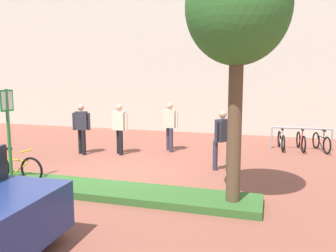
# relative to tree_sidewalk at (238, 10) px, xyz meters

# --- Properties ---
(ground_plane) EXTENTS (60.00, 60.00, 0.00)m
(ground_plane) POSITION_rel_tree_sidewalk_xyz_m (-3.34, 1.66, -3.89)
(ground_plane) COLOR brown
(building_facade) EXTENTS (28.00, 1.20, 10.00)m
(building_facade) POSITION_rel_tree_sidewalk_xyz_m (-3.34, 9.66, 1.11)
(building_facade) COLOR beige
(building_facade) RESTS_ON ground
(planter_strip) EXTENTS (7.00, 1.10, 0.16)m
(planter_strip) POSITION_rel_tree_sidewalk_xyz_m (-2.90, 0.03, -3.81)
(planter_strip) COLOR #336028
(planter_strip) RESTS_ON ground
(tree_sidewalk) EXTENTS (2.00, 2.00, 5.06)m
(tree_sidewalk) POSITION_rel_tree_sidewalk_xyz_m (0.00, 0.00, 0.00)
(tree_sidewalk) COLOR brown
(tree_sidewalk) RESTS_ON ground
(parking_sign_post) EXTENTS (0.09, 0.36, 2.36)m
(parking_sign_post) POSITION_rel_tree_sidewalk_xyz_m (-5.44, 0.03, -2.35)
(parking_sign_post) COLOR #2D7238
(parking_sign_post) RESTS_ON ground
(bike_at_sign) EXTENTS (1.68, 0.42, 0.86)m
(bike_at_sign) POSITION_rel_tree_sidewalk_xyz_m (-5.53, 0.27, -3.54)
(bike_at_sign) COLOR black
(bike_at_sign) RESTS_ON ground
(bike_rack_cluster) EXTENTS (2.11, 1.60, 0.83)m
(bike_rack_cluster) POSITION_rel_tree_sidewalk_xyz_m (1.75, 6.31, -3.55)
(bike_rack_cluster) COLOR #99999E
(bike_rack_cluster) RESTS_ON ground
(bollard_steel) EXTENTS (0.16, 0.16, 0.90)m
(bollard_steel) POSITION_rel_tree_sidewalk_xyz_m (-0.46, 4.53, -3.44)
(bollard_steel) COLOR #ADADB2
(bollard_steel) RESTS_ON ground
(person_casual_tan) EXTENTS (0.61, 0.38, 1.72)m
(person_casual_tan) POSITION_rel_tree_sidewalk_xyz_m (-2.75, 4.79, -2.91)
(person_casual_tan) COLOR #383342
(person_casual_tan) RESTS_ON ground
(person_shirt_white) EXTENTS (0.61, 0.32, 1.72)m
(person_shirt_white) POSITION_rel_tree_sidewalk_xyz_m (-4.23, 3.81, -2.91)
(person_shirt_white) COLOR black
(person_shirt_white) RESTS_ON ground
(person_suited_navy) EXTENTS (0.59, 0.33, 1.72)m
(person_suited_navy) POSITION_rel_tree_sidewalk_xyz_m (-5.49, 3.48, -2.91)
(person_suited_navy) COLOR black
(person_suited_navy) RESTS_ON ground
(person_suited_dark) EXTENTS (0.52, 0.54, 1.72)m
(person_suited_dark) POSITION_rel_tree_sidewalk_xyz_m (-0.60, 2.74, -2.91)
(person_suited_dark) COLOR #383342
(person_suited_dark) RESTS_ON ground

